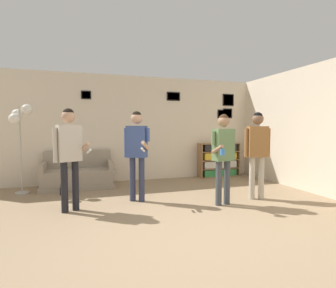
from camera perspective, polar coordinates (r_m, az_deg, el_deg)
The scene contains 11 objects.
ground_plane at distance 3.52m, azimuth 6.94°, elevation -19.55°, with size 20.00×20.00×0.00m, color #937A5B.
wall_back at distance 6.90m, azimuth -6.16°, elevation 3.38°, with size 8.76×0.08×2.70m.
wall_right at distance 6.65m, azimuth 25.84°, elevation 2.99°, with size 0.06×6.19×2.70m.
couch at distance 6.44m, azimuth -19.00°, elevation -6.43°, with size 1.58×0.80×0.82m.
bookshelf at distance 7.51m, azimuth 11.00°, elevation -3.42°, with size 1.18×0.30×0.94m.
floor_lamp at distance 6.20m, azimuth -29.57°, elevation 4.29°, with size 0.42×0.46×1.86m.
person_player_foreground_left at distance 4.55m, azimuth -20.72°, elevation -0.90°, with size 0.58×0.41×1.69m.
person_player_foreground_center at distance 4.89m, azimuth -6.81°, elevation -0.48°, with size 0.44×0.59×1.68m.
person_watcher_holding_cup at distance 4.73m, azimuth 11.97°, elevation -1.26°, with size 0.50×0.45×1.62m.
person_spectator_near_bookshelf at distance 5.29m, azimuth 18.85°, elevation -0.42°, with size 0.49×0.29×1.67m.
bottle_on_floor at distance 5.85m, azimuth -22.22°, elevation -9.43°, with size 0.06×0.06×0.22m.
Camera 1 is at (-1.35, -2.94, 1.38)m, focal length 28.00 mm.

